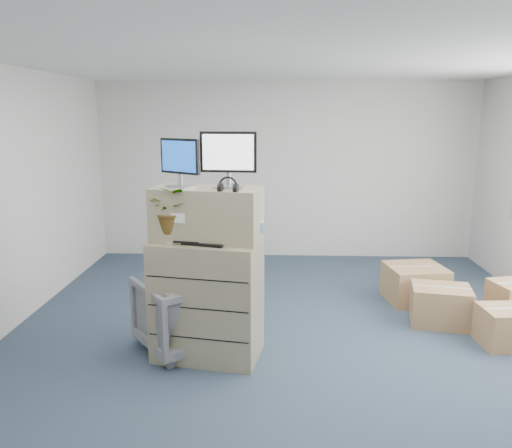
% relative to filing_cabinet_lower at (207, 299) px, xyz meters
% --- Properties ---
extents(ground, '(7.00, 7.00, 0.00)m').
position_rel_filing_cabinet_lower_xyz_m(ground, '(0.80, 0.05, -0.57)').
color(ground, '#29384A').
rests_on(ground, ground).
extents(wall_back, '(6.00, 0.02, 2.80)m').
position_rel_filing_cabinet_lower_xyz_m(wall_back, '(0.80, 3.56, 0.83)').
color(wall_back, beige).
rests_on(wall_back, ground).
extents(filing_cabinet_lower, '(1.07, 0.76, 1.14)m').
position_rel_filing_cabinet_lower_xyz_m(filing_cabinet_lower, '(0.00, 0.00, 0.00)').
color(filing_cabinet_lower, tan).
rests_on(filing_cabinet_lower, ground).
extents(filing_cabinet_upper, '(1.05, 0.65, 0.49)m').
position_rel_filing_cabinet_lower_xyz_m(filing_cabinet_upper, '(0.01, 0.05, 0.82)').
color(filing_cabinet_upper, tan).
rests_on(filing_cabinet_upper, filing_cabinet_lower).
extents(monitor_left, '(0.39, 0.27, 0.44)m').
position_rel_filing_cabinet_lower_xyz_m(monitor_left, '(-0.23, 0.06, 1.31)').
color(monitor_left, '#99999E').
rests_on(monitor_left, filing_cabinet_upper).
extents(monitor_right, '(0.51, 0.21, 0.50)m').
position_rel_filing_cabinet_lower_xyz_m(monitor_right, '(0.21, 0.04, 1.34)').
color(monitor_right, '#99999E').
rests_on(monitor_right, filing_cabinet_upper).
extents(headphones, '(0.17, 0.05, 0.17)m').
position_rel_filing_cabinet_lower_xyz_m(headphones, '(0.23, -0.17, 1.11)').
color(headphones, black).
rests_on(headphones, filing_cabinet_upper).
extents(keyboard, '(0.55, 0.35, 0.03)m').
position_rel_filing_cabinet_lower_xyz_m(keyboard, '(-0.04, -0.09, 0.59)').
color(keyboard, black).
rests_on(keyboard, filing_cabinet_lower).
extents(mouse, '(0.12, 0.09, 0.04)m').
position_rel_filing_cabinet_lower_xyz_m(mouse, '(0.27, -0.12, 0.59)').
color(mouse, silver).
rests_on(mouse, filing_cabinet_lower).
extents(water_bottle, '(0.08, 0.08, 0.26)m').
position_rel_filing_cabinet_lower_xyz_m(water_bottle, '(0.10, 0.02, 0.70)').
color(water_bottle, '#9A9EA3').
rests_on(water_bottle, filing_cabinet_lower).
extents(phone_dock, '(0.08, 0.07, 0.16)m').
position_rel_filing_cabinet_lower_xyz_m(phone_dock, '(-0.07, 0.02, 0.63)').
color(phone_dock, silver).
rests_on(phone_dock, filing_cabinet_lower).
extents(external_drive, '(0.29, 0.26, 0.07)m').
position_rel_filing_cabinet_lower_xyz_m(external_drive, '(0.34, 0.09, 0.61)').
color(external_drive, black).
rests_on(external_drive, filing_cabinet_lower).
extents(tissue_box, '(0.27, 0.14, 0.10)m').
position_rel_filing_cabinet_lower_xyz_m(tissue_box, '(0.39, 0.06, 0.69)').
color(tissue_box, '#408BDC').
rests_on(tissue_box, external_drive).
extents(potted_plant, '(0.48, 0.51, 0.42)m').
position_rel_filing_cabinet_lower_xyz_m(potted_plant, '(-0.29, -0.05, 0.81)').
color(potted_plant, '#B4CBA4').
rests_on(potted_plant, filing_cabinet_lower).
extents(office_chair, '(1.07, 1.06, 0.81)m').
position_rel_filing_cabinet_lower_xyz_m(office_chair, '(-0.27, 0.16, -0.17)').
color(office_chair, '#5E5E63').
rests_on(office_chair, ground).
extents(cardboard_boxes, '(1.76, 1.81, 0.47)m').
position_rel_filing_cabinet_lower_xyz_m(cardboard_boxes, '(2.76, 1.01, -0.35)').
color(cardboard_boxes, brown).
rests_on(cardboard_boxes, ground).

